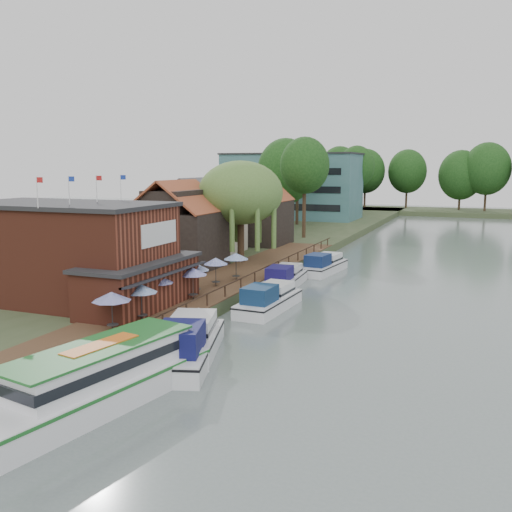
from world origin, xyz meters
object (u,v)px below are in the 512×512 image
at_px(umbrella_0, 112,311).
at_px(cottage_b, 198,215).
at_px(cruiser_1, 269,296).
at_px(swan, 139,384).
at_px(pub, 86,253).
at_px(cruiser_3, 324,262).
at_px(cruiser_0, 187,338).
at_px(cruiser_2, 284,275).
at_px(willow, 241,212).
at_px(hotel_block, 292,186).
at_px(cottage_c, 259,211).
at_px(umbrella_4, 196,278).
at_px(umbrella_5, 216,272).
at_px(umbrella_1, 142,302).
at_px(umbrella_6, 236,267).
at_px(umbrella_3, 193,284).
at_px(cottage_a, 178,225).
at_px(umbrella_2, 160,292).
at_px(tour_boat, 91,378).

bearing_deg(umbrella_0, cottage_b, 108.46).
xyz_separation_m(cruiser_1, swan, (-0.53, -16.81, -0.88)).
distance_m(pub, cruiser_3, 25.97).
xyz_separation_m(cruiser_0, cruiser_2, (-1.34, 20.68, -0.21)).
bearing_deg(umbrella_0, cruiser_0, -1.43).
distance_m(willow, umbrella_0, 26.09).
xyz_separation_m(hotel_block, cruiser_0, (19.36, -76.78, -5.87)).
height_order(hotel_block, cottage_c, hotel_block).
bearing_deg(cruiser_1, cruiser_0, -89.22).
relative_size(willow, swan, 23.69).
xyz_separation_m(umbrella_4, umbrella_5, (0.22, 3.01, 0.00)).
height_order(cottage_c, umbrella_1, cottage_c).
relative_size(umbrella_4, umbrella_6, 1.00).
relative_size(hotel_block, cottage_b, 2.65).
distance_m(umbrella_3, cruiser_1, 5.84).
height_order(willow, cruiser_0, willow).
xyz_separation_m(hotel_block, cruiser_2, (18.02, -56.10, -6.08)).
relative_size(cottage_c, umbrella_5, 3.58).
bearing_deg(pub, umbrella_3, 26.15).
bearing_deg(umbrella_4, cottage_a, 126.09).
height_order(pub, umbrella_5, pub).
bearing_deg(pub, cottage_c, 90.00).
bearing_deg(umbrella_1, umbrella_5, 91.23).
bearing_deg(willow, umbrella_6, -69.04).
xyz_separation_m(pub, cruiser_2, (10.02, 14.90, -3.58)).
relative_size(cruiser_2, cruiser_3, 1.00).
xyz_separation_m(cottage_a, cruiser_2, (11.02, -0.10, -4.18)).
bearing_deg(umbrella_5, swan, -75.57).
xyz_separation_m(umbrella_1, cruiser_1, (5.06, 9.52, -1.19)).
height_order(willow, umbrella_0, willow).
distance_m(pub, umbrella_1, 7.68).
bearing_deg(cruiser_2, cottage_a, 175.53).
relative_size(hotel_block, cruiser_2, 2.83).
xyz_separation_m(umbrella_3, cruiser_1, (4.83, 3.07, -1.19)).
bearing_deg(umbrella_1, umbrella_4, 93.22).
distance_m(cottage_a, cottage_b, 10.44).
xyz_separation_m(pub, hotel_block, (-8.00, 71.00, 2.50)).
distance_m(cottage_b, willow, 9.07).
xyz_separation_m(umbrella_2, umbrella_4, (0.03, 5.27, 0.00)).
xyz_separation_m(tour_boat, swan, (0.67, 2.80, -1.22)).
bearing_deg(cottage_c, umbrella_1, -79.87).
bearing_deg(cruiser_0, swan, -110.05).
height_order(cottage_a, umbrella_3, cottage_a).
xyz_separation_m(hotel_block, cruiser_3, (19.49, -47.99, -6.08)).
bearing_deg(cruiser_3, cruiser_2, -94.04).
bearing_deg(umbrella_3, umbrella_5, 95.64).
distance_m(cottage_b, swan, 38.81).
bearing_deg(umbrella_4, hotel_block, 102.14).
distance_m(umbrella_5, cruiser_2, 7.72).
relative_size(hotel_block, umbrella_5, 10.69).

